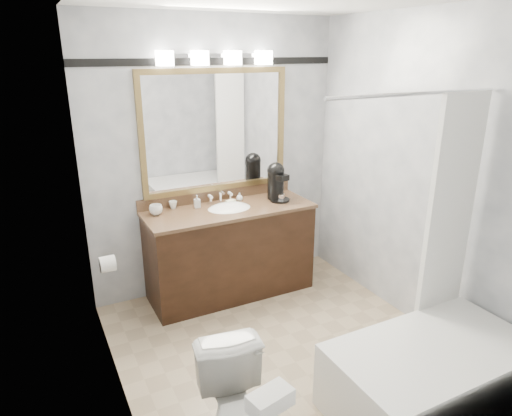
# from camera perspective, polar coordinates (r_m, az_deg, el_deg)

# --- Properties ---
(room) EXTENTS (2.42, 2.62, 2.52)m
(room) POSITION_cam_1_polar(r_m,az_deg,el_deg) (3.12, 4.07, 1.53)
(room) COLOR tan
(room) RESTS_ON ground
(vanity) EXTENTS (1.53, 0.58, 0.97)m
(vanity) POSITION_cam_1_polar(r_m,az_deg,el_deg) (4.26, -3.27, -5.18)
(vanity) COLOR black
(vanity) RESTS_ON ground
(mirror) EXTENTS (1.40, 0.04, 1.10)m
(mirror) POSITION_cam_1_polar(r_m,az_deg,el_deg) (4.18, -5.05, 9.53)
(mirror) COLOR olive
(mirror) RESTS_ON room
(vanity_light_bar) EXTENTS (1.02, 0.14, 0.12)m
(vanity_light_bar) POSITION_cam_1_polar(r_m,az_deg,el_deg) (4.08, -5.01, 18.23)
(vanity_light_bar) COLOR silver
(vanity_light_bar) RESTS_ON room
(accent_stripe) EXTENTS (2.40, 0.01, 0.06)m
(accent_stripe) POSITION_cam_1_polar(r_m,az_deg,el_deg) (4.14, -5.36, 17.77)
(accent_stripe) COLOR black
(accent_stripe) RESTS_ON room
(bathtub) EXTENTS (1.30, 0.75, 1.96)m
(bathtub) POSITION_cam_1_polar(r_m,az_deg,el_deg) (3.28, 21.11, -17.97)
(bathtub) COLOR white
(bathtub) RESTS_ON ground
(tp_roll) EXTENTS (0.11, 0.12, 0.12)m
(tp_roll) POSITION_cam_1_polar(r_m,az_deg,el_deg) (3.56, -18.07, -6.66)
(tp_roll) COLOR white
(tp_roll) RESTS_ON room
(tissue_box) EXTENTS (0.22, 0.15, 0.08)m
(tissue_box) POSITION_cam_1_polar(r_m,az_deg,el_deg) (2.19, 1.79, -22.88)
(tissue_box) COLOR white
(tissue_box) RESTS_ON toilet
(coffee_maker) EXTENTS (0.19, 0.23, 0.36)m
(coffee_maker) POSITION_cam_1_polar(r_m,az_deg,el_deg) (4.28, 2.55, 3.42)
(coffee_maker) COLOR black
(coffee_maker) RESTS_ON vanity
(cup_left) EXTENTS (0.14, 0.14, 0.09)m
(cup_left) POSITION_cam_1_polar(r_m,az_deg,el_deg) (4.01, -12.41, -0.22)
(cup_left) COLOR white
(cup_left) RESTS_ON vanity
(cup_right) EXTENTS (0.09, 0.09, 0.07)m
(cup_right) POSITION_cam_1_polar(r_m,az_deg,el_deg) (4.14, -10.33, 0.40)
(cup_right) COLOR white
(cup_right) RESTS_ON vanity
(soap_bottle_a) EXTENTS (0.06, 0.06, 0.11)m
(soap_bottle_a) POSITION_cam_1_polar(r_m,az_deg,el_deg) (4.13, -7.37, 0.83)
(soap_bottle_a) COLOR white
(soap_bottle_a) RESTS_ON vanity
(soap_bottle_b) EXTENTS (0.07, 0.07, 0.08)m
(soap_bottle_b) POSITION_cam_1_polar(r_m,az_deg,el_deg) (4.29, -2.08, 1.43)
(soap_bottle_b) COLOR white
(soap_bottle_b) RESTS_ON vanity
(soap_bar) EXTENTS (0.11, 0.09, 0.03)m
(soap_bar) POSITION_cam_1_polar(r_m,az_deg,el_deg) (4.23, -3.19, 0.79)
(soap_bar) COLOR beige
(soap_bar) RESTS_ON vanity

